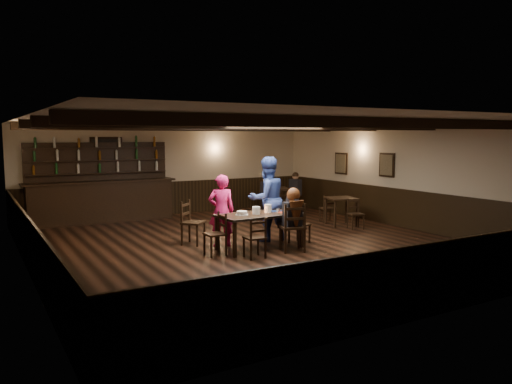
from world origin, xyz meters
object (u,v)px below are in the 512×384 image
dining_table (260,217)px  cake (242,213)px  bar_counter (101,196)px  chair_near_right (294,224)px  man_blue (267,199)px  chair_near_left (256,235)px  woman_pink (221,211)px

dining_table → cake: 0.42m
cake → bar_counter: 5.38m
dining_table → chair_near_right: bearing=-54.2°
bar_counter → man_blue: bearing=-59.3°
cake → bar_counter: size_ratio=0.07×
chair_near_left → bar_counter: bar_counter is taller
man_blue → cake: bearing=31.6°
bar_counter → chair_near_left: bearing=-74.6°
chair_near_left → woman_pink: bearing=94.3°
dining_table → man_blue: 0.90m
man_blue → cake: 1.17m
cake → bar_counter: (-1.68, 5.11, -0.06)m
chair_near_right → woman_pink: (-1.03, 1.24, 0.18)m
chair_near_left → chair_near_right: bearing=5.1°
dining_table → man_blue: bearing=48.4°
woman_pink → bar_counter: bar_counter is taller
dining_table → man_blue: (0.57, 0.64, 0.27)m
dining_table → bar_counter: size_ratio=0.44×
chair_near_right → bar_counter: bearing=113.8°
dining_table → cake: size_ratio=6.76×
cake → woman_pink: bearing=106.5°
chair_near_right → cake: (-0.85, 0.65, 0.20)m
chair_near_right → woman_pink: bearing=129.6°
chair_near_right → cake: size_ratio=3.83×
dining_table → man_blue: man_blue is taller
chair_near_right → man_blue: bearing=84.2°
chair_near_left → cake: bearing=83.9°
cake → bar_counter: bar_counter is taller
chair_near_left → bar_counter: (-1.60, 5.83, 0.26)m
dining_table → cake: bearing=175.9°
woman_pink → chair_near_right: bearing=146.9°
dining_table → woman_pink: 0.86m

